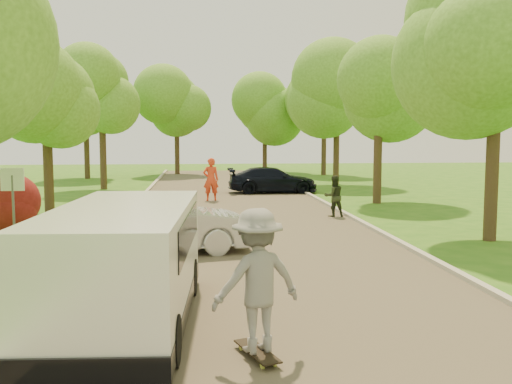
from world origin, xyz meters
name	(u,v)px	position (x,y,z in m)	size (l,w,h in m)	color
ground	(274,297)	(0.00, 0.00, 0.00)	(100.00, 100.00, 0.00)	#2D6718
road	(241,227)	(0.00, 8.00, 0.01)	(8.00, 60.00, 0.01)	#4C4438
curb_left	(113,228)	(-4.05, 8.00, 0.06)	(0.18, 60.00, 0.12)	#B2AD9E
curb_right	(364,224)	(4.05, 8.00, 0.06)	(0.18, 60.00, 0.12)	#B2AD9E
street_sign	(13,193)	(-5.80, 4.00, 1.56)	(0.55, 0.06, 2.17)	#59595E
red_shrub	(12,205)	(-6.30, 5.50, 1.10)	(1.70, 1.70, 1.95)	#382619
tree_l_midb	(51,91)	(-6.81, 12.00, 4.59)	(4.30, 4.20, 6.62)	#382619
tree_l_far	(105,89)	(-6.39, 22.00, 5.47)	(4.92, 4.80, 7.79)	#382619
tree_r_mida	(505,40)	(7.02, 5.00, 5.54)	(5.13, 5.00, 7.95)	#382619
tree_r_midb	(384,91)	(6.60, 14.00, 4.88)	(4.51, 4.40, 7.01)	#382619
tree_r_far	(341,88)	(7.23, 24.00, 5.83)	(5.33, 5.20, 8.34)	#382619
tree_bg_a	(89,101)	(-8.78, 30.00, 5.31)	(5.12, 5.00, 7.72)	#382619
tree_bg_b	(327,101)	(8.22, 32.00, 5.54)	(5.12, 5.00, 7.95)	#382619
tree_bg_c	(179,108)	(-2.79, 34.00, 5.02)	(4.92, 4.80, 7.33)	#382619
tree_bg_d	(268,106)	(4.22, 36.00, 5.31)	(5.12, 5.00, 7.72)	#382619
minivan	(125,262)	(-2.50, -1.28, 0.99)	(2.27, 5.13, 1.87)	white
silver_sedan	(161,224)	(-2.30, 4.13, 0.75)	(1.59, 4.55, 1.50)	#B4B4B9
dark_sedan	(272,180)	(2.43, 18.93, 0.67)	(1.86, 4.59, 1.33)	black
longboard	(257,352)	(-0.60, -2.89, 0.11)	(0.57, 1.00, 0.11)	black
skateboarder	(257,280)	(-0.60, -2.89, 1.07)	(1.22, 0.70, 1.89)	gray
person_striped	(211,179)	(-0.81, 15.61, 0.98)	(0.71, 0.47, 1.95)	red
person_olive	(334,196)	(3.53, 10.05, 0.76)	(0.73, 0.57, 1.51)	#262D1B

